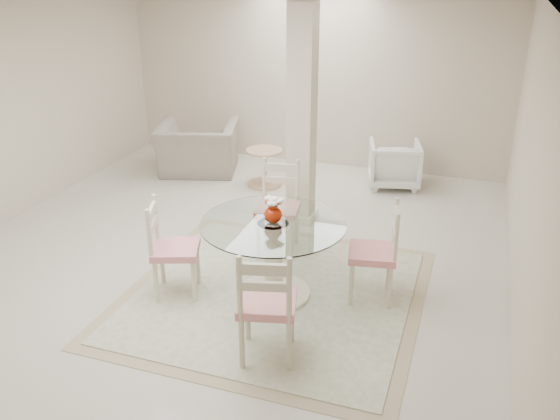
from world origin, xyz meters
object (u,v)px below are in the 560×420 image
(column, at_px, (302,116))
(dining_chair_west, at_px, (168,242))
(armchair_white, at_px, (394,164))
(dining_chair_north, at_px, (279,200))
(red_vase, at_px, (273,210))
(dining_chair_east, at_px, (380,246))
(side_table, at_px, (264,169))
(dining_chair_south, at_px, (266,298))
(recliner_taupe, at_px, (198,148))
(dining_table, at_px, (273,259))

(column, bearing_deg, dining_chair_west, -107.85)
(column, bearing_deg, armchair_white, 59.60)
(dining_chair_north, bearing_deg, dining_chair_west, -127.79)
(red_vase, relative_size, dining_chair_east, 0.24)
(red_vase, bearing_deg, column, 98.98)
(red_vase, bearing_deg, dining_chair_north, 106.18)
(dining_chair_west, height_order, side_table, dining_chair_west)
(dining_chair_south, height_order, armchair_white, dining_chair_south)
(recliner_taupe, xyz_separation_m, armchair_white, (2.94, 0.41, -0.05))
(dining_chair_north, bearing_deg, side_table, 105.67)
(dining_table, height_order, armchair_white, dining_table)
(dining_chair_east, xyz_separation_m, armchair_white, (-0.34, 3.13, -0.25))
(red_vase, bearing_deg, dining_chair_south, -73.53)
(red_vase, height_order, dining_chair_north, dining_chair_north)
(recliner_taupe, distance_m, armchair_white, 2.97)
(column, xyz_separation_m, red_vase, (0.29, -1.84, -0.42))
(dining_chair_north, xyz_separation_m, dining_chair_west, (-0.69, -1.28, -0.02))
(column, relative_size, dining_chair_east, 2.44)
(dining_chair_east, height_order, dining_chair_north, dining_chair_north)
(dining_chair_east, height_order, dining_chair_south, dining_chair_south)
(red_vase, xyz_separation_m, recliner_taupe, (-2.30, 3.01, -0.55))
(red_vase, xyz_separation_m, dining_chair_east, (0.98, 0.29, -0.35))
(dining_chair_north, distance_m, recliner_taupe, 2.87)
(dining_chair_west, bearing_deg, dining_table, -93.51)
(dining_chair_north, bearing_deg, dining_chair_east, -38.29)
(dining_table, distance_m, recliner_taupe, 3.79)
(dining_chair_south, height_order, recliner_taupe, dining_chair_south)
(dining_chair_west, xyz_separation_m, recliner_taupe, (-1.32, 3.31, -0.20))
(armchair_white, bearing_deg, dining_table, 65.60)
(dining_chair_east, bearing_deg, dining_chair_west, -83.88)
(recliner_taupe, bearing_deg, column, 133.11)
(dining_chair_west, bearing_deg, armchair_white, -43.93)
(dining_chair_south, bearing_deg, dining_chair_east, -133.11)
(armchair_white, xyz_separation_m, side_table, (-1.78, -0.61, -0.08))
(side_table, bearing_deg, dining_chair_south, -69.34)
(armchair_white, bearing_deg, column, 45.76)
(red_vase, height_order, dining_chair_east, dining_chair_east)
(dining_table, relative_size, red_vase, 5.33)
(red_vase, relative_size, side_table, 0.48)
(dining_chair_east, distance_m, recliner_taupe, 4.27)
(red_vase, relative_size, dining_chair_south, 0.22)
(red_vase, relative_size, armchair_white, 0.36)
(recliner_taupe, bearing_deg, dining_chair_north, 118.20)
(column, distance_m, red_vase, 1.91)
(column, distance_m, dining_table, 2.08)
(dining_chair_south, bearing_deg, red_vase, -88.13)
(armchair_white, bearing_deg, recliner_taupe, -5.92)
(dining_chair_south, xyz_separation_m, recliner_taupe, (-2.59, 3.99, -0.23))
(dining_chair_north, bearing_deg, armchair_white, 59.85)
(column, height_order, dining_chair_west, column)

